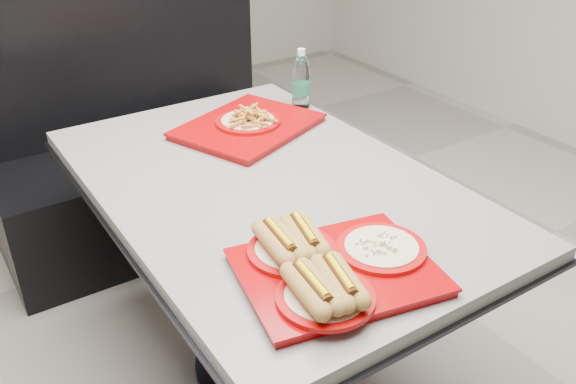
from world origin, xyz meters
TOP-DOWN VIEW (x-y plane):
  - ground at (0.00, 0.00)m, footprint 6.00×6.00m
  - diner_table at (0.00, 0.00)m, footprint 0.92×1.42m
  - booth_bench at (0.00, 1.09)m, footprint 1.30×0.57m
  - tray_near at (-0.12, -0.47)m, footprint 0.49×0.42m
  - tray_far at (0.13, 0.34)m, footprint 0.55×0.50m
  - water_bottle at (0.41, 0.42)m, footprint 0.07×0.07m

SIDE VIEW (x-z plane):
  - ground at x=0.00m, z-range 0.00..0.00m
  - booth_bench at x=0.00m, z-range -0.27..1.08m
  - diner_table at x=0.00m, z-range 0.21..0.96m
  - tray_far at x=0.13m, z-range 0.73..0.82m
  - tray_near at x=-0.12m, z-range 0.74..0.83m
  - water_bottle at x=0.41m, z-range 0.74..0.95m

